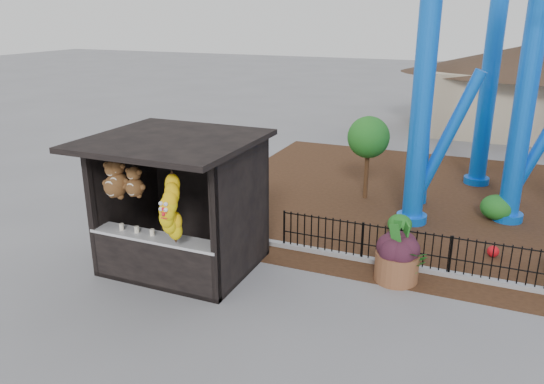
% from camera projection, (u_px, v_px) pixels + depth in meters
% --- Properties ---
extents(ground, '(120.00, 120.00, 0.00)m').
position_uv_depth(ground, '(284.00, 317.00, 10.40)').
color(ground, slate).
rests_on(ground, ground).
extents(mulch_bed, '(18.00, 12.00, 0.02)m').
position_uv_depth(mulch_bed, '(507.00, 211.00, 15.89)').
color(mulch_bed, '#331E11').
rests_on(mulch_bed, ground).
extents(curb, '(18.00, 0.18, 0.12)m').
position_uv_depth(curb, '(506.00, 284.00, 11.52)').
color(curb, gray).
rests_on(curb, ground).
extents(prize_booth, '(3.50, 3.40, 3.12)m').
position_uv_depth(prize_booth, '(175.00, 208.00, 11.82)').
color(prize_booth, black).
rests_on(prize_booth, ground).
extents(terracotta_planter, '(0.99, 0.99, 0.66)m').
position_uv_depth(terracotta_planter, '(396.00, 267.00, 11.72)').
color(terracotta_planter, brown).
rests_on(terracotta_planter, ground).
extents(planter_foliage, '(0.70, 0.70, 0.64)m').
position_uv_depth(planter_foliage, '(399.00, 240.00, 11.51)').
color(planter_foliage, '#31131F').
rests_on(planter_foliage, terracotta_planter).
extents(potted_plant, '(0.95, 0.90, 0.84)m').
position_uv_depth(potted_plant, '(408.00, 266.00, 11.56)').
color(potted_plant, '#235719').
rests_on(potted_plant, ground).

